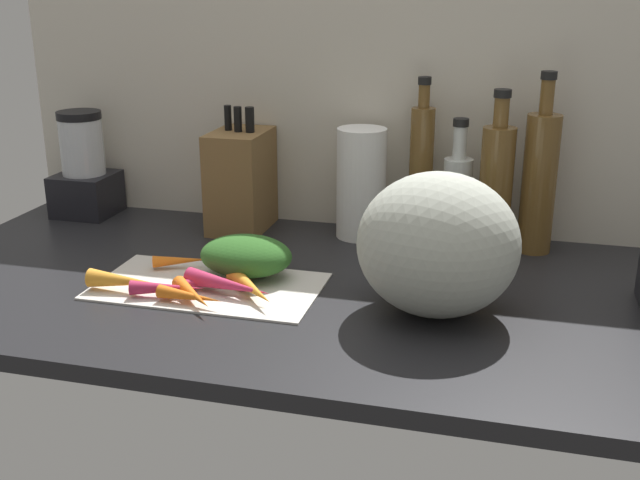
{
  "coord_description": "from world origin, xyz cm",
  "views": [
    {
      "loc": [
        30.06,
        -129.25,
        54.42
      ],
      "look_at": [
        -2.39,
        -6.0,
        10.8
      ],
      "focal_mm": 43.27,
      "sensor_mm": 36.0,
      "label": 1
    }
  ],
  "objects_px": {
    "carrot_5": "(193,294)",
    "winter_squash": "(438,245)",
    "carrot_0": "(167,288)",
    "bottle_3": "(539,180)",
    "carrot_1": "(204,282)",
    "bottle_0": "(421,170)",
    "bottle_2": "(496,186)",
    "cutting_board": "(208,285)",
    "carrot_7": "(251,288)",
    "carrot_2": "(181,260)",
    "knife_block": "(241,180)",
    "bottle_1": "(457,197)",
    "carrot_3": "(124,281)",
    "carrot_4": "(228,285)",
    "paper_towel_roll": "(361,183)",
    "blender_appliance": "(84,171)",
    "carrot_6": "(190,296)"
  },
  "relations": [
    {
      "from": "carrot_1",
      "to": "blender_appliance",
      "type": "xyz_separation_m",
      "value": [
        -0.46,
        0.38,
        0.09
      ]
    },
    {
      "from": "carrot_4",
      "to": "paper_towel_roll",
      "type": "relative_size",
      "value": 0.72
    },
    {
      "from": "cutting_board",
      "to": "blender_appliance",
      "type": "height_order",
      "value": "blender_appliance"
    },
    {
      "from": "carrot_1",
      "to": "carrot_3",
      "type": "xyz_separation_m",
      "value": [
        -0.13,
        -0.05,
        0.01
      ]
    },
    {
      "from": "carrot_1",
      "to": "bottle_2",
      "type": "distance_m",
      "value": 0.62
    },
    {
      "from": "blender_appliance",
      "to": "paper_towel_roll",
      "type": "height_order",
      "value": "blender_appliance"
    },
    {
      "from": "carrot_3",
      "to": "knife_block",
      "type": "height_order",
      "value": "knife_block"
    },
    {
      "from": "bottle_2",
      "to": "knife_block",
      "type": "bearing_deg",
      "value": 179.19
    },
    {
      "from": "bottle_0",
      "to": "carrot_7",
      "type": "bearing_deg",
      "value": -119.14
    },
    {
      "from": "carrot_1",
      "to": "carrot_5",
      "type": "bearing_deg",
      "value": -84.66
    },
    {
      "from": "carrot_2",
      "to": "winter_squash",
      "type": "height_order",
      "value": "winter_squash"
    },
    {
      "from": "carrot_2",
      "to": "bottle_3",
      "type": "relative_size",
      "value": 0.29
    },
    {
      "from": "carrot_4",
      "to": "bottle_1",
      "type": "distance_m",
      "value": 0.54
    },
    {
      "from": "carrot_5",
      "to": "blender_appliance",
      "type": "distance_m",
      "value": 0.65
    },
    {
      "from": "cutting_board",
      "to": "carrot_7",
      "type": "distance_m",
      "value": 0.11
    },
    {
      "from": "carrot_7",
      "to": "bottle_2",
      "type": "relative_size",
      "value": 0.44
    },
    {
      "from": "carrot_0",
      "to": "bottle_3",
      "type": "distance_m",
      "value": 0.77
    },
    {
      "from": "carrot_7",
      "to": "carrot_0",
      "type": "bearing_deg",
      "value": -167.18
    },
    {
      "from": "carrot_7",
      "to": "bottle_1",
      "type": "bearing_deg",
      "value": 51.11
    },
    {
      "from": "cutting_board",
      "to": "winter_squash",
      "type": "distance_m",
      "value": 0.43
    },
    {
      "from": "carrot_3",
      "to": "carrot_5",
      "type": "relative_size",
      "value": 1.06
    },
    {
      "from": "carrot_5",
      "to": "bottle_2",
      "type": "xyz_separation_m",
      "value": [
        0.49,
        0.43,
        0.12
      ]
    },
    {
      "from": "carrot_2",
      "to": "blender_appliance",
      "type": "bearing_deg",
      "value": 142.39
    },
    {
      "from": "carrot_6",
      "to": "winter_squash",
      "type": "bearing_deg",
      "value": 11.9
    },
    {
      "from": "carrot_3",
      "to": "carrot_7",
      "type": "bearing_deg",
      "value": 7.64
    },
    {
      "from": "bottle_1",
      "to": "bottle_3",
      "type": "relative_size",
      "value": 0.73
    },
    {
      "from": "bottle_3",
      "to": "carrot_4",
      "type": "bearing_deg",
      "value": -142.77
    },
    {
      "from": "carrot_5",
      "to": "winter_squash",
      "type": "distance_m",
      "value": 0.43
    },
    {
      "from": "bottle_2",
      "to": "bottle_0",
      "type": "bearing_deg",
      "value": 163.18
    },
    {
      "from": "carrot_7",
      "to": "winter_squash",
      "type": "xyz_separation_m",
      "value": [
        0.32,
        0.03,
        0.1
      ]
    },
    {
      "from": "carrot_6",
      "to": "bottle_1",
      "type": "relative_size",
      "value": 0.46
    },
    {
      "from": "cutting_board",
      "to": "bottle_2",
      "type": "xyz_separation_m",
      "value": [
        0.5,
        0.34,
        0.14
      ]
    },
    {
      "from": "winter_squash",
      "to": "carrot_2",
      "type": "bearing_deg",
      "value": 171.4
    },
    {
      "from": "carrot_4",
      "to": "blender_appliance",
      "type": "bearing_deg",
      "value": 142.33
    },
    {
      "from": "carrot_1",
      "to": "bottle_3",
      "type": "distance_m",
      "value": 0.71
    },
    {
      "from": "carrot_0",
      "to": "blender_appliance",
      "type": "bearing_deg",
      "value": 133.81
    },
    {
      "from": "bottle_0",
      "to": "winter_squash",
      "type": "bearing_deg",
      "value": -78.21
    },
    {
      "from": "carrot_2",
      "to": "bottle_1",
      "type": "height_order",
      "value": "bottle_1"
    },
    {
      "from": "cutting_board",
      "to": "bottle_0",
      "type": "bearing_deg",
      "value": 49.33
    },
    {
      "from": "carrot_3",
      "to": "carrot_4",
      "type": "height_order",
      "value": "same"
    },
    {
      "from": "bottle_2",
      "to": "bottle_1",
      "type": "bearing_deg",
      "value": 167.49
    },
    {
      "from": "carrot_7",
      "to": "bottle_3",
      "type": "height_order",
      "value": "bottle_3"
    },
    {
      "from": "carrot_5",
      "to": "winter_squash",
      "type": "height_order",
      "value": "winter_squash"
    },
    {
      "from": "cutting_board",
      "to": "carrot_6",
      "type": "height_order",
      "value": "carrot_6"
    },
    {
      "from": "winter_squash",
      "to": "blender_appliance",
      "type": "relative_size",
      "value": 1.09
    },
    {
      "from": "bottle_0",
      "to": "carrot_5",
      "type": "bearing_deg",
      "value": -124.74
    },
    {
      "from": "paper_towel_roll",
      "to": "cutting_board",
      "type": "bearing_deg",
      "value": -120.04
    },
    {
      "from": "carrot_7",
      "to": "bottle_2",
      "type": "distance_m",
      "value": 0.56
    },
    {
      "from": "carrot_0",
      "to": "carrot_2",
      "type": "relative_size",
      "value": 1.23
    },
    {
      "from": "winter_squash",
      "to": "knife_block",
      "type": "bearing_deg",
      "value": 143.52
    }
  ]
}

